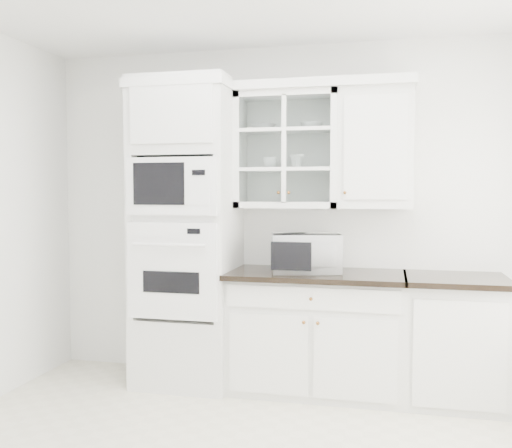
# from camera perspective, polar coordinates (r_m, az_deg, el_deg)

# --- Properties ---
(room_shell) EXTENTS (4.00, 3.50, 2.70)m
(room_shell) POSITION_cam_1_polar(r_m,az_deg,el_deg) (3.38, -0.78, 7.54)
(room_shell) COLOR white
(room_shell) RESTS_ON ground
(oven_column) EXTENTS (0.76, 0.68, 2.40)m
(oven_column) POSITION_cam_1_polar(r_m,az_deg,el_deg) (4.55, -6.92, -0.90)
(oven_column) COLOR silver
(oven_column) RESTS_ON ground
(base_cabinet_run) EXTENTS (1.32, 0.67, 0.92)m
(base_cabinet_run) POSITION_cam_1_polar(r_m,az_deg,el_deg) (4.45, 6.06, -10.61)
(base_cabinet_run) COLOR silver
(base_cabinet_run) RESTS_ON ground
(extra_base_cabinet) EXTENTS (0.72, 0.67, 0.92)m
(extra_base_cabinet) POSITION_cam_1_polar(r_m,az_deg,el_deg) (4.44, 19.21, -10.80)
(extra_base_cabinet) COLOR silver
(extra_base_cabinet) RESTS_ON ground
(upper_cabinet_glass) EXTENTS (0.80, 0.33, 0.90)m
(upper_cabinet_glass) POSITION_cam_1_polar(r_m,az_deg,el_deg) (4.50, 3.21, 7.36)
(upper_cabinet_glass) COLOR silver
(upper_cabinet_glass) RESTS_ON room_shell
(upper_cabinet_solid) EXTENTS (0.55, 0.33, 0.90)m
(upper_cabinet_solid) POSITION_cam_1_polar(r_m,az_deg,el_deg) (4.44, 11.89, 7.36)
(upper_cabinet_solid) COLOR silver
(upper_cabinet_solid) RESTS_ON room_shell
(crown_molding) EXTENTS (2.14, 0.38, 0.07)m
(crown_molding) POSITION_cam_1_polar(r_m,az_deg,el_deg) (4.56, 1.83, 13.46)
(crown_molding) COLOR white
(crown_molding) RESTS_ON room_shell
(countertop_microwave) EXTENTS (0.59, 0.53, 0.29)m
(countertop_microwave) POSITION_cam_1_polar(r_m,az_deg,el_deg) (4.32, 5.00, -2.88)
(countertop_microwave) COLOR white
(countertop_microwave) RESTS_ON base_cabinet_run
(bowl_a) EXTENTS (0.22, 0.22, 0.05)m
(bowl_a) POSITION_cam_1_polar(r_m,az_deg,el_deg) (4.54, 0.71, 9.66)
(bowl_a) COLOR white
(bowl_a) RESTS_ON upper_cabinet_glass
(bowl_b) EXTENTS (0.22, 0.22, 0.05)m
(bowl_b) POSITION_cam_1_polar(r_m,az_deg,el_deg) (4.51, 5.56, 9.74)
(bowl_b) COLOR white
(bowl_b) RESTS_ON upper_cabinet_glass
(cup_a) EXTENTS (0.13, 0.13, 0.09)m
(cup_a) POSITION_cam_1_polar(r_m,az_deg,el_deg) (4.54, 1.43, 6.11)
(cup_a) COLOR white
(cup_a) RESTS_ON upper_cabinet_glass
(cup_b) EXTENTS (0.12, 0.12, 0.11)m
(cup_b) POSITION_cam_1_polar(r_m,az_deg,el_deg) (4.48, 4.11, 6.27)
(cup_b) COLOR white
(cup_b) RESTS_ON upper_cabinet_glass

